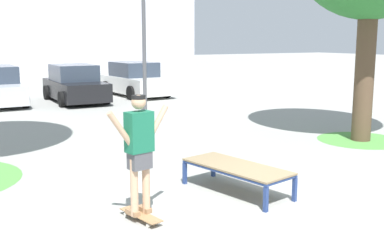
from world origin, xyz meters
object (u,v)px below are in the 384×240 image
object	(u,v)px
skateboard	(141,215)
car_black	(75,85)
skater	(139,146)
car_white	(135,80)
skate_box	(237,168)

from	to	relation	value
skateboard	car_black	world-z (taller)	car_black
skater	car_black	bearing A→B (deg)	77.78
car_black	car_white	world-z (taller)	same
skate_box	skateboard	world-z (taller)	skate_box
car_black	skateboard	bearing A→B (deg)	-102.22
skater	car_white	xyz separation A→B (m)	(5.79, 13.84, -0.38)
skate_box	car_white	world-z (taller)	car_white
car_black	skater	bearing A→B (deg)	-102.22
skateboard	skater	size ratio (longest dim) A/B	0.49
skateboard	skater	xyz separation A→B (m)	(-0.00, 0.00, 0.99)
car_white	skate_box	bearing A→B (deg)	-106.12
skateboard	skate_box	bearing A→B (deg)	10.83
skate_box	skateboard	xyz separation A→B (m)	(-1.90, -0.36, -0.34)
skate_box	car_white	xyz separation A→B (m)	(3.90, 13.48, 0.28)
skate_box	car_black	xyz separation A→B (m)	(0.94, 12.74, 0.28)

